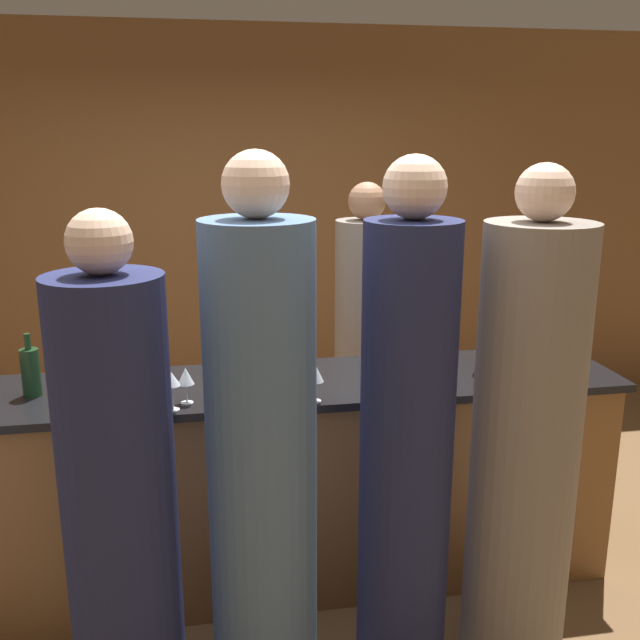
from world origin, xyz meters
The scene contains 17 objects.
ground_plane centered at (0.00, 0.00, 0.00)m, with size 14.00×14.00×0.00m, color brown.
back_wall centered at (0.00, 2.23, 1.40)m, with size 8.00×0.06×2.80m.
bar_counter centered at (0.00, 0.00, 0.50)m, with size 3.19×0.62×0.99m.
bartender centered at (0.63, 0.78, 0.84)m, with size 0.34×0.34×1.81m.
guest_0 centered at (0.88, -0.71, 0.91)m, with size 0.40×0.40×1.97m.
guest_1 centered at (-0.09, -0.67, 0.93)m, with size 0.39×0.39×2.01m.
guest_3 centered at (-0.58, -0.74, 0.85)m, with size 0.38×0.38×1.84m.
guest_4 centered at (0.43, -0.68, 0.94)m, with size 0.34×0.34×1.99m.
wine_bottle_0 centered at (-0.99, 0.01, 1.10)m, with size 0.08×0.08×0.27m.
wine_bottle_1 centered at (1.00, -0.01, 1.11)m, with size 0.07×0.07×0.30m.
wine_bottle_2 centered at (1.33, -0.11, 1.09)m, with size 0.08×0.08×0.27m.
wine_glass_0 centered at (-0.53, -0.03, 1.11)m, with size 0.08×0.08×0.16m.
wine_glass_1 centered at (-0.67, -0.07, 1.12)m, with size 0.06×0.06×0.18m.
wine_glass_2 centered at (-0.35, -0.19, 1.10)m, with size 0.07×0.07×0.15m.
wine_glass_3 centered at (0.01, -0.18, 1.12)m, with size 0.06×0.06×0.17m.
wine_glass_4 centered at (-0.41, -0.26, 1.11)m, with size 0.07×0.07×0.16m.
wine_glass_5 centered at (0.16, -0.27, 1.11)m, with size 0.07×0.07×0.17m.
Camera 1 is at (-0.29, -2.98, 2.06)m, focal length 40.00 mm.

